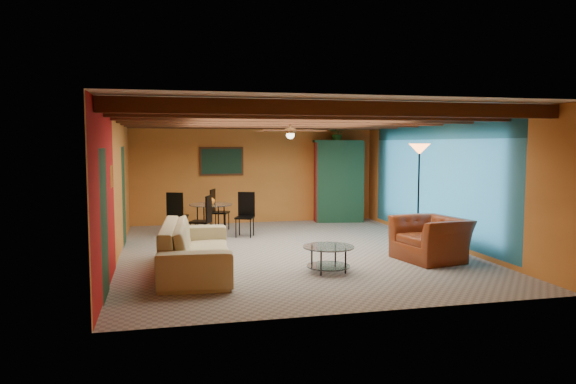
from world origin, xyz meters
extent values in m
cube|color=gray|center=(0.00, 0.00, 0.00)|extent=(6.50, 8.00, 0.01)
cube|color=silver|center=(0.00, 0.00, 2.70)|extent=(6.50, 8.00, 0.01)
cube|color=orange|center=(0.00, 4.00, 1.35)|extent=(6.50, 0.02, 2.70)
cube|color=#9F1212|center=(-3.25, 0.00, 1.35)|extent=(0.02, 8.00, 2.70)
cube|color=teal|center=(3.25, 0.00, 1.35)|extent=(0.02, 8.00, 2.70)
imported|color=tan|center=(-1.92, -1.31, 0.41)|extent=(1.31, 2.86, 0.81)
imported|color=maroon|center=(2.28, -1.42, 0.39)|extent=(1.26, 1.38, 0.78)
cube|color=maroon|center=(2.20, 3.70, 1.07)|extent=(1.30, 0.79, 2.15)
cube|color=black|center=(-0.90, 3.96, 1.65)|extent=(1.05, 0.03, 0.65)
imported|color=#26661E|center=(2.20, 3.70, 2.39)|extent=(0.46, 0.40, 0.49)
imported|color=orange|center=(-1.36, 2.09, 1.12)|extent=(0.22, 0.22, 0.20)
camera|label=1|loc=(-2.46, -10.19, 2.11)|focal=33.58mm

